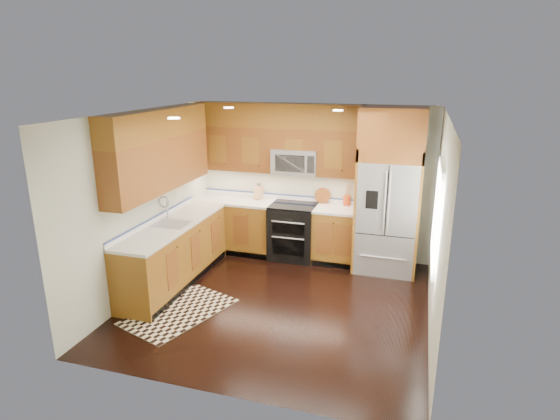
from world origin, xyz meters
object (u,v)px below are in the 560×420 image
(range, at_px, (293,232))
(refrigerator, at_px, (389,191))
(knife_block, at_px, (259,192))
(rug, at_px, (180,312))
(utensil_crock, at_px, (347,198))

(range, xyz_separation_m, refrigerator, (1.55, -0.04, 0.83))
(knife_block, bearing_deg, rug, -96.03)
(refrigerator, relative_size, knife_block, 8.95)
(refrigerator, relative_size, rug, 1.81)
(knife_block, xyz_separation_m, utensil_crock, (1.54, 0.06, 0.00))
(range, height_order, knife_block, knife_block)
(range, relative_size, utensil_crock, 2.69)
(range, bearing_deg, rug, -112.52)
(utensil_crock, bearing_deg, range, -162.87)
(rug, xyz_separation_m, utensil_crock, (1.80, 2.55, 1.06))
(refrigerator, bearing_deg, knife_block, 173.81)
(knife_block, relative_size, utensil_crock, 0.83)
(utensil_crock, bearing_deg, knife_block, -177.82)
(range, relative_size, knife_block, 3.25)
(rug, bearing_deg, knife_block, 103.32)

